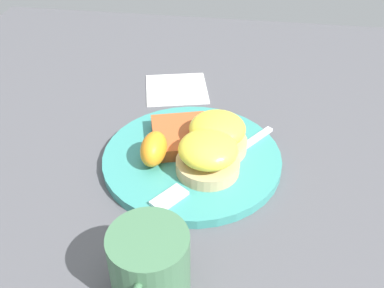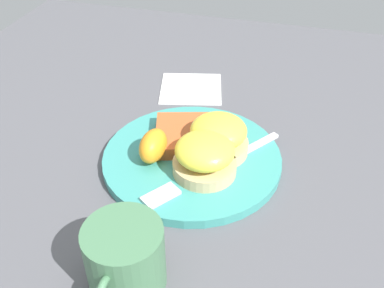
# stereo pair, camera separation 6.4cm
# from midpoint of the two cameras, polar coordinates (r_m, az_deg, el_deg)

# --- Properties ---
(ground_plane) EXTENTS (1.10, 1.10, 0.00)m
(ground_plane) POSITION_cam_midpoint_polar(r_m,az_deg,el_deg) (0.66, -2.77, -2.46)
(ground_plane) COLOR #4C4C51
(plate) EXTENTS (0.26, 0.26, 0.01)m
(plate) POSITION_cam_midpoint_polar(r_m,az_deg,el_deg) (0.65, -2.79, -1.98)
(plate) COLOR teal
(plate) RESTS_ON ground_plane
(sandwich_benedict_left) EXTENTS (0.09, 0.09, 0.06)m
(sandwich_benedict_left) POSITION_cam_midpoint_polar(r_m,az_deg,el_deg) (0.60, -0.96, -1.54)
(sandwich_benedict_left) COLOR tan
(sandwich_benedict_left) RESTS_ON plate
(sandwich_benedict_right) EXTENTS (0.09, 0.09, 0.06)m
(sandwich_benedict_right) POSITION_cam_midpoint_polar(r_m,az_deg,el_deg) (0.64, 0.39, 1.13)
(sandwich_benedict_right) COLOR tan
(sandwich_benedict_right) RESTS_ON plate
(hashbrown_patty) EXTENTS (0.11, 0.11, 0.02)m
(hashbrown_patty) POSITION_cam_midpoint_polar(r_m,az_deg,el_deg) (0.67, -4.11, 0.94)
(hashbrown_patty) COLOR #A95128
(hashbrown_patty) RESTS_ON plate
(orange_wedge) EXTENTS (0.06, 0.04, 0.04)m
(orange_wedge) POSITION_cam_midpoint_polar(r_m,az_deg,el_deg) (0.63, -7.77, -0.72)
(orange_wedge) COLOR orange
(orange_wedge) RESTS_ON plate
(fork) EXTENTS (0.20, 0.16, 0.00)m
(fork) POSITION_cam_midpoint_polar(r_m,az_deg,el_deg) (0.62, -0.55, -3.40)
(fork) COLOR silver
(fork) RESTS_ON plate
(cup) EXTENTS (0.11, 0.08, 0.08)m
(cup) POSITION_cam_midpoint_polar(r_m,az_deg,el_deg) (0.49, -9.31, -14.98)
(cup) COLOR #42704C
(cup) RESTS_ON ground_plane
(napkin) EXTENTS (0.13, 0.13, 0.00)m
(napkin) POSITION_cam_midpoint_polar(r_m,az_deg,el_deg) (0.83, -4.19, 6.96)
(napkin) COLOR white
(napkin) RESTS_ON ground_plane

